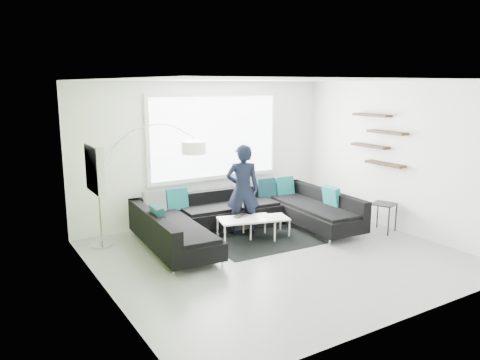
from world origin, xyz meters
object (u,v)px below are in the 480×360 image
(arc_lamp, at_px, (98,188))
(laptop, at_px, (242,216))
(coffee_table, at_px, (256,227))
(side_table, at_px, (383,218))
(sectional_sofa, at_px, (248,218))
(person, at_px, (243,190))

(arc_lamp, distance_m, laptop, 2.53)
(laptop, bearing_deg, arc_lamp, 131.76)
(coffee_table, relative_size, arc_lamp, 0.59)
(arc_lamp, xyz_separation_m, side_table, (4.76, -1.94, -0.76))
(coffee_table, bearing_deg, side_table, -8.73)
(sectional_sofa, relative_size, laptop, 10.36)
(coffee_table, distance_m, person, 0.72)
(laptop, bearing_deg, coffee_table, -53.53)
(side_table, bearing_deg, arc_lamp, 157.82)
(arc_lamp, xyz_separation_m, laptop, (2.29, -0.88, -0.62))
(coffee_table, xyz_separation_m, laptop, (-0.23, 0.11, 0.21))
(side_table, xyz_separation_m, person, (-2.31, 1.28, 0.56))
(arc_lamp, distance_m, person, 2.54)
(laptop, bearing_deg, sectional_sofa, -30.37)
(sectional_sofa, height_order, side_table, sectional_sofa)
(coffee_table, relative_size, person, 0.73)
(sectional_sofa, bearing_deg, side_table, -21.03)
(side_table, bearing_deg, laptop, 156.68)
(coffee_table, xyz_separation_m, arc_lamp, (-2.53, 0.99, 0.84))
(sectional_sofa, distance_m, coffee_table, 0.22)
(arc_lamp, height_order, person, arc_lamp)
(arc_lamp, bearing_deg, sectional_sofa, -8.57)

